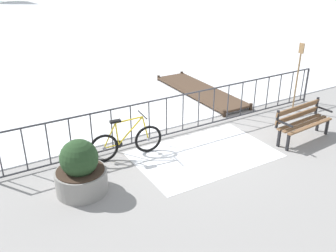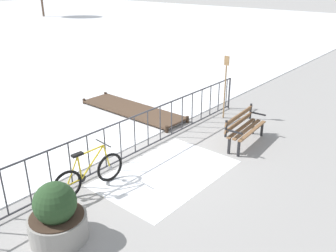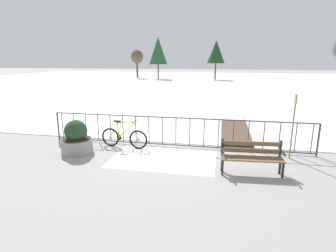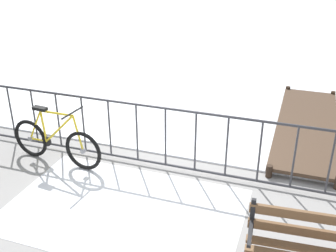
# 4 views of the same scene
# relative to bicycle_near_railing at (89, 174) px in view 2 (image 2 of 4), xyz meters

# --- Properties ---
(ground_plane) EXTENTS (160.00, 160.00, 0.00)m
(ground_plane) POSITION_rel_bicycle_near_railing_xyz_m (1.75, 0.39, -0.37)
(ground_plane) COLOR gray
(snow_patch) EXTENTS (3.18, 2.06, 0.01)m
(snow_patch) POSITION_rel_bicycle_near_railing_xyz_m (1.57, -0.81, -0.36)
(snow_patch) COLOR white
(snow_patch) RESTS_ON ground
(railing_fence) EXTENTS (9.06, 0.06, 1.07)m
(railing_fence) POSITION_rel_bicycle_near_railing_xyz_m (1.75, 0.39, 0.19)
(railing_fence) COLOR #38383D
(railing_fence) RESTS_ON ground
(bicycle_near_railing) EXTENTS (1.71, 0.52, 0.97)m
(bicycle_near_railing) POSITION_rel_bicycle_near_railing_xyz_m (0.00, 0.00, 0.00)
(bicycle_near_railing) COLOR black
(bicycle_near_railing) RESTS_ON ground
(park_bench) EXTENTS (1.63, 0.60, 0.89)m
(park_bench) POSITION_rel_bicycle_near_railing_xyz_m (4.09, -1.36, 0.14)
(park_bench) COLOR brown
(park_bench) RESTS_ON ground
(planter_with_shrub) EXTENTS (0.99, 0.99, 1.09)m
(planter_with_shrub) POSITION_rel_bicycle_near_railing_xyz_m (-1.32, -0.80, 0.09)
(planter_with_shrub) COLOR gray
(planter_with_shrub) RESTS_ON ground
(oar_upright) EXTENTS (0.04, 0.16, 1.98)m
(oar_upright) POSITION_rel_bicycle_near_railing_xyz_m (5.38, 0.05, 0.77)
(oar_upright) COLOR #937047
(oar_upright) RESTS_ON ground
(wooden_dock) EXTENTS (1.10, 3.90, 0.20)m
(wooden_dock) POSITION_rel_bicycle_near_railing_xyz_m (3.83, 2.59, -0.25)
(wooden_dock) COLOR #4C3828
(wooden_dock) RESTS_ON ground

